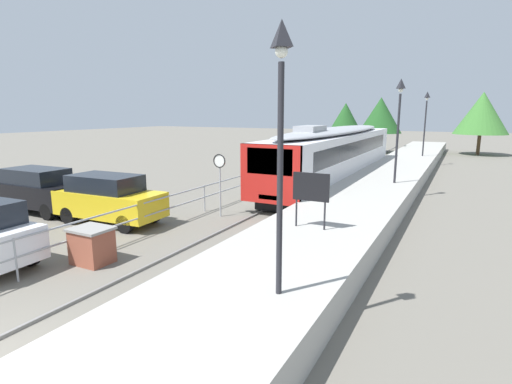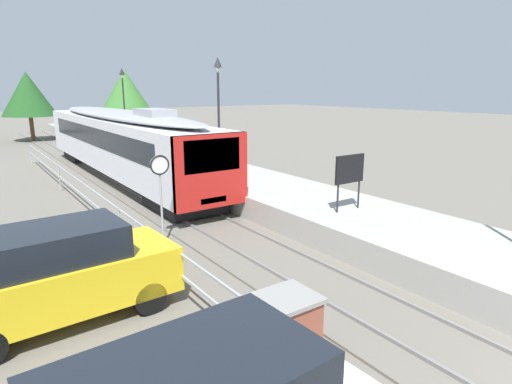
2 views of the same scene
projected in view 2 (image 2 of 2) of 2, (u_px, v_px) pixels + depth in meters
ground_plane at (63, 186)px, 21.22m from camera, size 160.00×160.00×0.00m
track_rails at (123, 178)px, 22.88m from camera, size 3.20×60.00×0.14m
commuter_train at (121, 139)px, 22.32m from camera, size 2.82×19.88×3.74m
station_platform at (179, 165)px, 24.59m from camera, size 3.90×60.00×0.90m
platform_lamp_mid_platform at (218, 90)px, 21.57m from camera, size 0.34×0.34×5.35m
platform_lamp_far_end at (123, 90)px, 33.47m from camera, size 0.34×0.34×5.35m
platform_notice_board at (350, 171)px, 13.51m from camera, size 1.20×0.08×1.80m
speed_limit_sign at (160, 177)px, 12.85m from camera, size 0.61×0.10×2.81m
brick_utility_cabinet at (284, 325)px, 7.70m from camera, size 1.21×0.99×1.13m
carpark_fence at (119, 219)px, 12.87m from camera, size 0.06×36.06×1.25m
parked_suv_yellow at (58, 273)px, 8.72m from camera, size 4.68×2.10×2.04m
tree_behind_carpark at (125, 91)px, 46.35m from camera, size 5.47×5.47×6.70m
tree_behind_station_far at (28, 94)px, 38.23m from camera, size 4.68×4.68×6.18m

